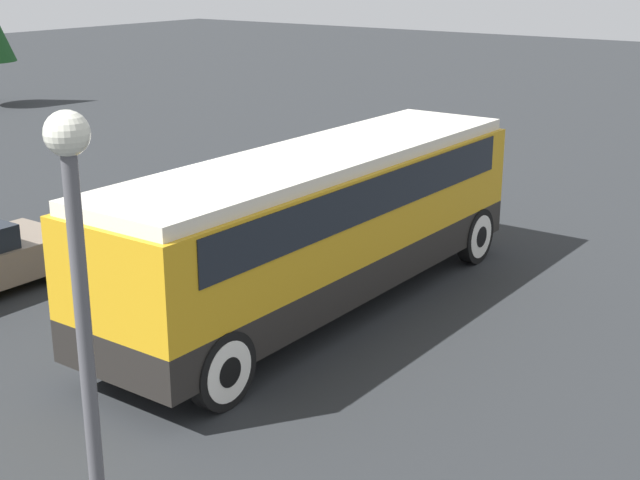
% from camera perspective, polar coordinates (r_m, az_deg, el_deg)
% --- Properties ---
extents(ground_plane, '(120.00, 120.00, 0.00)m').
position_cam_1_polar(ground_plane, '(16.76, -0.00, -4.40)').
color(ground_plane, '#26282B').
extents(tour_bus, '(10.19, 2.56, 2.99)m').
position_cam_1_polar(tour_bus, '(16.24, 0.20, 1.68)').
color(tour_bus, black).
rests_on(tour_bus, ground_plane).
extents(parked_car_near, '(4.40, 1.90, 1.37)m').
position_cam_1_polar(parked_car_near, '(22.17, -6.56, 2.90)').
color(parked_car_near, '#2D5638').
rests_on(parked_car_near, ground_plane).
extents(lamp_post, '(0.44, 0.44, 4.95)m').
position_cam_1_polar(lamp_post, '(8.97, -15.15, -2.33)').
color(lamp_post, '#515156').
rests_on(lamp_post, ground_plane).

